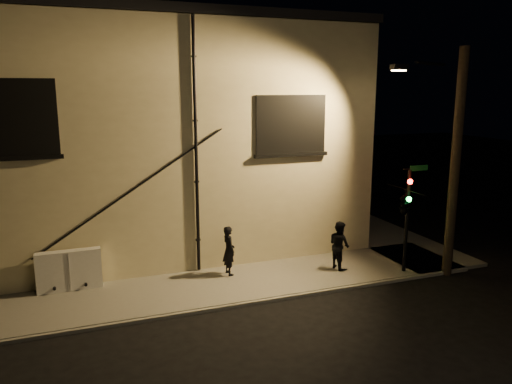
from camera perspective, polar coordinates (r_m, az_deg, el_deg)
name	(u,v)px	position (r m, az deg, el deg)	size (l,w,h in m)	color
ground	(281,299)	(15.36, 2.92, -12.12)	(90.00, 90.00, 0.00)	black
sidewalk	(265,250)	(19.56, 1.07, -6.59)	(21.00, 16.00, 0.12)	slate
building	(134,132)	(22.09, -13.73, 6.72)	(16.20, 12.23, 8.80)	beige
utility_cabinet	(69,270)	(16.49, -20.57, -8.38)	(1.91, 0.32, 1.26)	white
pedestrian_a	(229,250)	(16.66, -3.13, -6.69)	(0.60, 0.40, 1.66)	black
pedestrian_b	(339,245)	(17.43, 9.50, -5.99)	(0.81, 0.63, 1.66)	black
traffic_signal	(405,202)	(17.04, 16.67, -1.13)	(1.20, 2.11, 3.62)	black
streetlamp_pole	(452,159)	(17.49, 21.54, 3.54)	(2.03, 1.40, 7.51)	black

